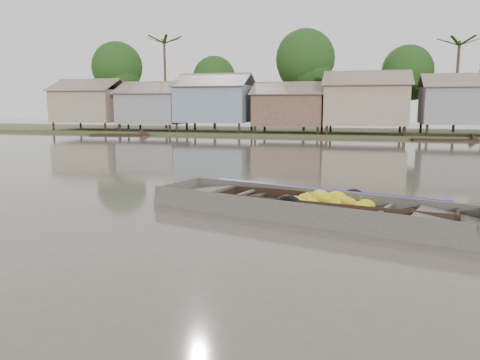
# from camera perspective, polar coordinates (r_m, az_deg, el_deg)

# --- Properties ---
(ground) EXTENTS (120.00, 120.00, 0.00)m
(ground) POSITION_cam_1_polar(r_m,az_deg,el_deg) (11.42, 2.76, -4.61)
(ground) COLOR #50483D
(ground) RESTS_ON ground
(riverbank) EXTENTS (120.00, 12.47, 10.22)m
(riverbank) POSITION_cam_1_polar(r_m,az_deg,el_deg) (42.73, 15.81, 9.42)
(riverbank) COLOR #384723
(riverbank) RESTS_ON ground
(banana_boat) EXTENTS (6.07, 2.47, 0.84)m
(banana_boat) POSITION_cam_1_polar(r_m,az_deg,el_deg) (11.93, 10.51, -3.28)
(banana_boat) COLOR black
(banana_boat) RESTS_ON ground
(viewer_boat) EXTENTS (8.32, 4.29, 0.65)m
(viewer_boat) POSITION_cam_1_polar(r_m,az_deg,el_deg) (11.75, 8.02, -3.93)
(viewer_boat) COLOR #3D3834
(viewer_boat) RESTS_ON ground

